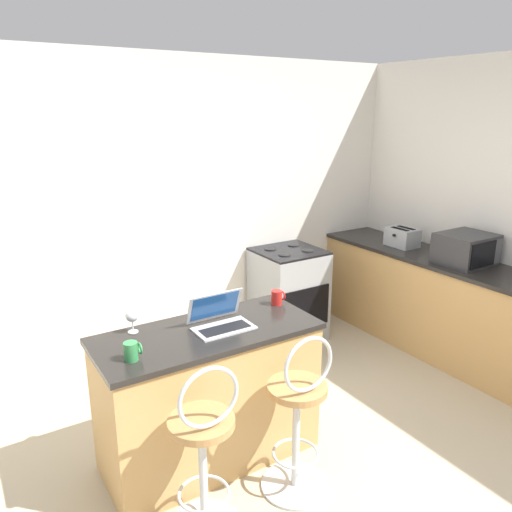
{
  "coord_description": "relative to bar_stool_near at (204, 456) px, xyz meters",
  "views": [
    {
      "loc": [
        -1.62,
        -1.73,
        2.16
      ],
      "look_at": [
        0.49,
        1.62,
        0.99
      ],
      "focal_mm": 35.0,
      "sensor_mm": 36.0,
      "label": 1
    }
  ],
  "objects": [
    {
      "name": "bar_stool_far",
      "position": [
        0.59,
        0.0,
        0.0
      ],
      "size": [
        0.4,
        0.4,
        1.01
      ],
      "color": "silver",
      "rests_on": "ground_plane"
    },
    {
      "name": "toaster",
      "position": [
        2.75,
        1.24,
        0.5
      ],
      "size": [
        0.23,
        0.28,
        0.18
      ],
      "color": "#9EA3A8",
      "rests_on": "counter_right"
    },
    {
      "name": "laptop",
      "position": [
        0.39,
        0.54,
        0.46
      ],
      "size": [
        0.36,
        0.26,
        0.2
      ],
      "color": "#B7BABF",
      "rests_on": "breakfast_bar"
    },
    {
      "name": "counter_right",
      "position": [
        2.76,
        0.65,
        -0.03
      ],
      "size": [
        0.6,
        2.75,
        0.89
      ],
      "color": "tan",
      "rests_on": "ground_plane"
    },
    {
      "name": "wine_glass_tall",
      "position": [
        -0.09,
        0.74,
        0.51
      ],
      "size": [
        0.08,
        0.08,
        0.14
      ],
      "color": "silver",
      "rests_on": "breakfast_bar"
    },
    {
      "name": "bar_stool_near",
      "position": [
        0.0,
        0.0,
        0.0
      ],
      "size": [
        0.4,
        0.4,
        1.01
      ],
      "color": "silver",
      "rests_on": "ground_plane"
    },
    {
      "name": "mug_red",
      "position": [
        0.89,
        0.65,
        0.46
      ],
      "size": [
        0.09,
        0.07,
        0.1
      ],
      "color": "red",
      "rests_on": "breakfast_bar"
    },
    {
      "name": "stove_range",
      "position": [
        1.75,
        1.7,
        -0.03
      ],
      "size": [
        0.59,
        0.58,
        0.89
      ],
      "color": "#9EA3A8",
      "rests_on": "ground_plane"
    },
    {
      "name": "mug_green",
      "position": [
        -0.2,
        0.41,
        0.46
      ],
      "size": [
        0.09,
        0.07,
        0.1
      ],
      "color": "#338447",
      "rests_on": "breakfast_bar"
    },
    {
      "name": "microwave",
      "position": [
        2.77,
        0.56,
        0.54
      ],
      "size": [
        0.44,
        0.39,
        0.26
      ],
      "color": "#2D2D30",
      "rests_on": "counter_right"
    },
    {
      "name": "wall_back",
      "position": [
        0.71,
        2.03,
        0.82
      ],
      "size": [
        12.0,
        0.06,
        2.6
      ],
      "color": "silver",
      "rests_on": "ground_plane"
    },
    {
      "name": "breakfast_bar",
      "position": [
        0.3,
        0.53,
        -0.03
      ],
      "size": [
        1.35,
        0.59,
        0.89
      ],
      "color": "tan",
      "rests_on": "ground_plane"
    },
    {
      "name": "ground_plane",
      "position": [
        0.71,
        -0.21,
        -0.48
      ],
      "size": [
        20.0,
        20.0,
        0.0
      ],
      "primitive_type": "plane",
      "color": "#BCAD8E"
    }
  ]
}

